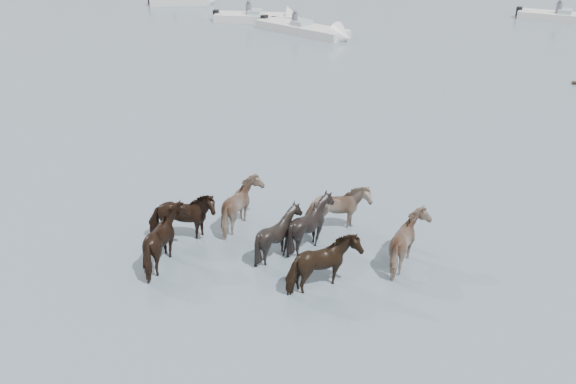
# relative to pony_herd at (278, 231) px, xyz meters

# --- Properties ---
(ground) EXTENTS (400.00, 400.00, 0.00)m
(ground) POSITION_rel_pony_herd_xyz_m (1.83, -0.88, -0.56)
(ground) COLOR #4C5D6D
(ground) RESTS_ON ground
(pony_herd) EXTENTS (7.17, 4.08, 1.45)m
(pony_herd) POSITION_rel_pony_herd_xyz_m (0.00, 0.00, 0.00)
(pony_herd) COLOR black
(pony_herd) RESTS_ON ground
(motorboat_a) EXTENTS (5.65, 1.72, 1.92)m
(motorboat_a) POSITION_rel_pony_herd_xyz_m (-5.54, 26.39, -0.34)
(motorboat_a) COLOR silver
(motorboat_a) RESTS_ON ground
(motorboat_b) EXTENTS (6.29, 4.74, 1.92)m
(motorboat_b) POSITION_rel_pony_herd_xyz_m (-2.24, 23.21, -0.34)
(motorboat_b) COLOR silver
(motorboat_b) RESTS_ON ground
(motorboat_f) EXTENTS (4.86, 2.80, 1.92)m
(motorboat_f) POSITION_rel_pony_herd_xyz_m (-12.23, 31.59, -0.33)
(motorboat_f) COLOR silver
(motorboat_f) RESTS_ON ground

